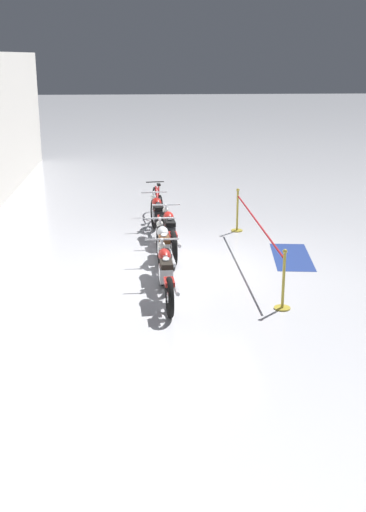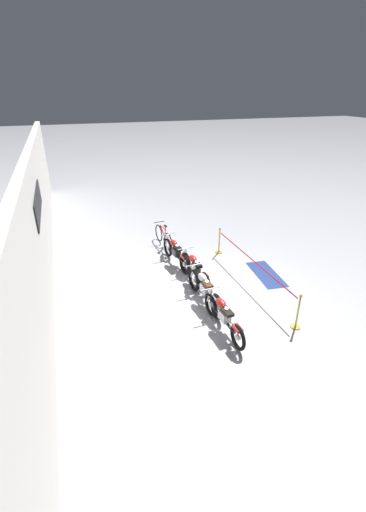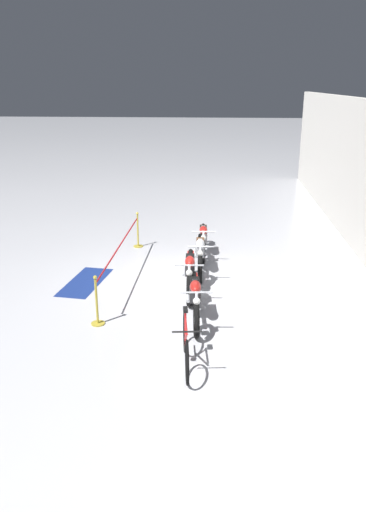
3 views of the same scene
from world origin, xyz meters
name	(u,v)px [view 3 (image 3 of 3)]	position (x,y,z in m)	size (l,w,h in m)	color
ground_plane	(172,280)	(0.00, 0.00, 0.00)	(120.00, 120.00, 0.00)	silver
motorcycle_red_0	(203,239)	(-1.97, 0.68, 0.47)	(2.23, 0.62, 0.92)	black
motorcycle_silver_1	(200,254)	(-0.60, 0.66, 0.48)	(2.40, 0.62, 0.96)	black
motorcycle_red_2	(190,272)	(0.67, 0.48, 0.48)	(2.35, 0.62, 0.95)	black
motorcycle_red_3	(195,298)	(2.13, 0.67, 0.48)	(2.29, 0.62, 0.95)	black
bicycle	(186,345)	(3.92, 0.62, 0.39)	(1.74, 0.48, 0.97)	black
stanchion_far_left	(129,240)	(-1.11, -1.27, 0.65)	(5.08, 0.28, 1.05)	gold
stanchion_mid_left	(97,308)	(2.51, -1.27, 0.36)	(0.28, 0.28, 1.05)	gold
floor_banner	(85,282)	(0.33, -2.11, 0.00)	(1.95, 0.78, 0.01)	navy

